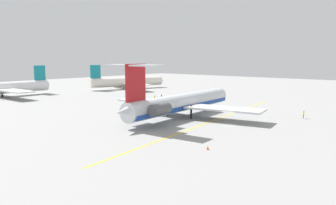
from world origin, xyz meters
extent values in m
plane|color=gray|center=(0.00, 0.00, 0.00)|extent=(291.75, 291.75, 0.00)
cylinder|color=silver|center=(0.70, 11.86, 3.11)|extent=(35.22, 6.74, 3.74)
cone|color=silver|center=(18.15, 13.37, 3.11)|extent=(4.19, 3.91, 3.59)
cone|color=silver|center=(-16.75, 10.35, 3.45)|extent=(5.70, 3.63, 3.18)
cube|color=#19429E|center=(0.70, 11.86, 2.27)|extent=(34.45, 6.75, 0.82)
cube|color=silver|center=(0.64, 21.54, 2.46)|extent=(6.12, 15.67, 0.37)
cube|color=silver|center=(2.31, 2.31, 2.46)|extent=(8.69, 16.39, 0.37)
cylinder|color=#515156|center=(-11.58, 13.81, 3.39)|extent=(4.84, 2.56, 2.17)
cube|color=silver|center=(-11.52, 13.16, 3.39)|extent=(2.89, 1.43, 0.45)
cylinder|color=#515156|center=(-11.06, 7.82, 3.39)|extent=(4.84, 2.56, 2.17)
cube|color=silver|center=(-11.12, 8.47, 3.39)|extent=(2.89, 1.43, 0.45)
cube|color=#B2191E|center=(-14.42, 10.55, 8.29)|extent=(5.07, 0.81, 6.62)
cube|color=silver|center=(-15.07, 13.50, 11.33)|extent=(3.96, 5.73, 0.26)
cube|color=silver|center=(-14.55, 7.53, 11.33)|extent=(3.96, 5.73, 0.26)
cylinder|color=black|center=(11.36, 12.78, 1.42)|extent=(0.41, 0.41, 2.83)
cylinder|color=black|center=(-0.72, 14.73, 1.42)|extent=(0.41, 0.41, 2.83)
cylinder|color=black|center=(-0.21, 8.78, 1.42)|extent=(0.41, 0.41, 2.83)
cylinder|color=white|center=(-8.11, 78.44, 2.89)|extent=(31.32, 3.85, 3.74)
cube|color=white|center=(-8.14, 69.43, 2.52)|extent=(5.49, 14.31, 0.45)
cube|color=teal|center=(5.16, 78.40, 7.32)|extent=(4.08, 0.39, 5.10)
cylinder|color=black|center=(-8.11, 78.44, 1.26)|extent=(0.45, 0.45, 2.52)
cylinder|color=silver|center=(37.26, 68.57, 2.86)|extent=(30.51, 13.31, 3.70)
cone|color=silver|center=(51.92, 63.67, 2.86)|extent=(3.98, 4.29, 3.51)
cube|color=silver|center=(40.08, 77.02, 2.49)|extent=(9.58, 15.10, 0.44)
cube|color=silver|center=(34.43, 60.12, 2.49)|extent=(9.58, 15.10, 0.44)
cube|color=teal|center=(24.82, 72.73, 7.23)|extent=(3.94, 1.63, 5.04)
cylinder|color=black|center=(37.26, 68.57, 1.24)|extent=(0.44, 0.44, 2.49)
cylinder|color=black|center=(15.24, -8.96, 0.42)|extent=(0.11, 0.11, 0.85)
cylinder|color=black|center=(15.39, -8.92, 0.42)|extent=(0.11, 0.11, 0.85)
cylinder|color=yellow|center=(15.32, -8.94, 1.18)|extent=(0.29, 0.29, 0.67)
sphere|color=#DBB28E|center=(15.32, -8.94, 1.65)|extent=(0.26, 0.26, 0.26)
cylinder|color=yellow|center=(15.13, -8.99, 1.22)|extent=(0.08, 0.08, 0.57)
cylinder|color=yellow|center=(15.50, -8.89, 1.22)|extent=(0.08, 0.08, 0.57)
cylinder|color=black|center=(16.27, 34.25, 0.39)|extent=(0.10, 0.10, 0.79)
cylinder|color=black|center=(16.32, 34.11, 0.39)|extent=(0.10, 0.10, 0.79)
cylinder|color=yellow|center=(16.30, 34.18, 1.10)|extent=(0.27, 0.27, 0.62)
sphere|color=tan|center=(16.30, 34.18, 1.53)|extent=(0.25, 0.25, 0.25)
cylinder|color=yellow|center=(16.24, 34.34, 1.13)|extent=(0.07, 0.07, 0.53)
cylinder|color=yellow|center=(16.35, 34.02, 1.13)|extent=(0.07, 0.07, 0.53)
cylinder|color=black|center=(20.11, 34.85, 0.39)|extent=(0.10, 0.10, 0.79)
cylinder|color=black|center=(19.98, 34.80, 0.39)|extent=(0.10, 0.10, 0.79)
cylinder|color=#262628|center=(20.04, 34.83, 1.10)|extent=(0.27, 0.27, 0.63)
sphere|color=tan|center=(20.04, 34.83, 1.54)|extent=(0.25, 0.25, 0.25)
cylinder|color=#262628|center=(20.21, 34.88, 1.13)|extent=(0.07, 0.07, 0.53)
cylinder|color=#262628|center=(19.88, 34.77, 1.13)|extent=(0.07, 0.07, 0.53)
cone|color=#EA590F|center=(-17.92, -7.18, 0.28)|extent=(0.40, 0.40, 0.55)
cube|color=gold|center=(0.70, 4.07, 0.00)|extent=(69.41, 9.92, 0.01)
camera|label=1|loc=(-56.56, -32.72, 12.79)|focal=36.41mm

